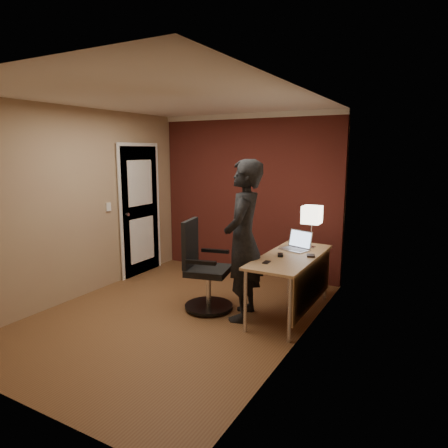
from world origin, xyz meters
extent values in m
plane|color=brown|center=(0.00, 0.00, 0.00)|extent=(4.00, 4.00, 0.00)
plane|color=white|center=(0.00, 0.00, 2.50)|extent=(4.00, 4.00, 0.00)
plane|color=tan|center=(0.00, 2.00, 1.25)|extent=(3.00, 0.00, 3.00)
plane|color=tan|center=(0.00, -2.00, 1.25)|extent=(3.00, 0.00, 3.00)
plane|color=tan|center=(-1.50, 0.00, 1.25)|extent=(0.00, 4.00, 4.00)
plane|color=tan|center=(1.50, 0.00, 1.25)|extent=(0.00, 4.00, 4.00)
cube|color=maroon|center=(0.00, 1.97, 1.25)|extent=(2.98, 0.06, 2.50)
cube|color=silver|center=(0.00, 1.96, 2.46)|extent=(3.00, 0.08, 0.08)
cube|color=silver|center=(-1.46, 0.00, 2.46)|extent=(0.08, 4.00, 0.08)
cube|color=silver|center=(1.46, 0.00, 2.46)|extent=(0.08, 4.00, 0.08)
cube|color=silver|center=(-1.48, 1.10, 1.00)|extent=(0.05, 0.82, 2.02)
cube|color=silver|center=(-1.46, 1.10, 1.00)|extent=(0.02, 0.92, 2.12)
cylinder|color=silver|center=(-1.43, 0.77, 1.00)|extent=(0.05, 0.05, 0.05)
cube|color=silver|center=(-1.49, 0.45, 1.15)|extent=(0.02, 0.08, 0.12)
cube|color=tan|center=(1.18, 0.67, 0.71)|extent=(0.60, 1.50, 0.03)
cube|color=tan|center=(1.46, 0.67, 0.43)|extent=(0.02, 1.38, 0.54)
cylinder|color=silver|center=(0.93, -0.02, 0.35)|extent=(0.04, 0.04, 0.70)
cylinder|color=silver|center=(0.93, 1.36, 0.35)|extent=(0.04, 0.04, 0.70)
cylinder|color=silver|center=(1.43, -0.02, 0.35)|extent=(0.04, 0.04, 0.70)
cylinder|color=silver|center=(1.43, 1.36, 0.35)|extent=(0.04, 0.04, 0.70)
cube|color=silver|center=(1.27, 1.15, 0.74)|extent=(0.11, 0.11, 0.01)
cylinder|color=silver|center=(1.27, 1.15, 0.90)|extent=(0.01, 0.01, 0.30)
cube|color=white|center=(1.27, 1.15, 1.16)|extent=(0.22, 0.22, 0.22)
cube|color=silver|center=(1.14, 0.93, 0.74)|extent=(0.39, 0.32, 0.01)
cube|color=silver|center=(1.17, 1.04, 0.85)|extent=(0.33, 0.16, 0.22)
cube|color=#B2CCF2|center=(1.17, 1.03, 0.85)|extent=(0.30, 0.14, 0.19)
cube|color=gray|center=(1.14, 0.92, 0.75)|extent=(0.31, 0.21, 0.00)
cube|color=black|center=(1.09, 0.57, 0.75)|extent=(0.09, 0.12, 0.03)
cube|color=black|center=(1.05, 0.24, 0.73)|extent=(0.06, 0.12, 0.01)
cube|color=black|center=(1.41, 0.73, 0.74)|extent=(0.12, 0.13, 0.02)
cylinder|color=black|center=(0.26, 0.32, 0.04)|extent=(0.59, 0.59, 0.03)
cylinder|color=silver|center=(0.26, 0.32, 0.27)|extent=(0.06, 0.06, 0.45)
cube|color=black|center=(0.26, 0.32, 0.50)|extent=(0.59, 0.59, 0.07)
cube|color=black|center=(0.03, 0.27, 0.83)|extent=(0.15, 0.45, 0.58)
cube|color=black|center=(0.20, 0.59, 0.68)|extent=(0.36, 0.13, 0.04)
cube|color=black|center=(0.32, 0.05, 0.68)|extent=(0.36, 0.13, 0.04)
imported|color=black|center=(0.73, 0.32, 0.93)|extent=(0.58, 0.76, 1.85)
camera|label=1|loc=(2.70, -3.68, 1.94)|focal=32.00mm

